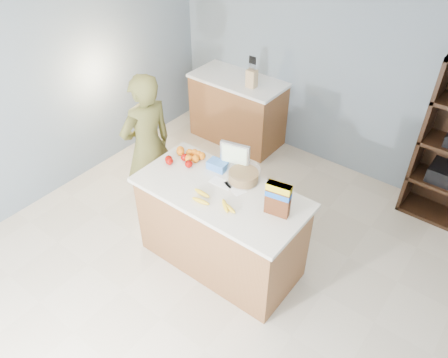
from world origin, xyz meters
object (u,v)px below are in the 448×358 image
Objects in this scene: counter_peninsula at (221,230)px; person at (148,147)px; tv at (235,155)px; cereal_box at (278,197)px.

person reaches higher than counter_peninsula.
cereal_box is (0.63, -0.27, 0.02)m from tv.
counter_peninsula is at bearing -174.47° from cereal_box.
tv is 0.69m from cereal_box.
person is at bearing -172.07° from tv.
person is 5.73× the size of tv.
cereal_box is at bearing 5.53° from counter_peninsula.
cereal_box is at bearing 95.49° from person.
tv is (-0.09, 0.33, 0.64)m from counter_peninsula.
cereal_box reaches higher than tv.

